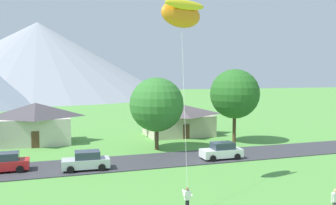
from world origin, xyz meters
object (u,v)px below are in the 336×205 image
house_leftmost (178,119)px  parked_car_red_west_end (4,163)px  tree_center (235,94)px  tree_left_of_center (157,105)px  kite_flyer_with_kite (182,15)px  watcher_person (335,202)px  house_left_center (36,122)px  parked_car_silver_mid_east (86,161)px  parked_car_white_mid_west (222,151)px

house_leftmost → parked_car_red_west_end: 25.34m
tree_center → parked_car_red_west_end: (-26.26, -6.41, -5.36)m
tree_left_of_center → kite_flyer_with_kite: bearing=-98.8°
watcher_person → tree_left_of_center: bearing=102.6°
house_left_center → tree_left_of_center: bearing=-31.9°
house_left_center → kite_flyer_with_kite: kite_flyer_with_kite is taller
house_left_center → tree_center: tree_center is taller
tree_left_of_center → kite_flyer_with_kite: (-2.19, -14.10, 7.72)m
house_leftmost → kite_flyer_with_kite: 26.29m
kite_flyer_with_kite → tree_left_of_center: bearing=81.2°
parked_car_red_west_end → watcher_person: (20.43, -16.90, 0.01)m
house_left_center → tree_center: 25.37m
house_left_center → parked_car_silver_mid_east: (4.80, -15.00, -1.80)m
tree_center → tree_left_of_center: bearing=-173.1°
tree_left_of_center → parked_car_silver_mid_east: 11.71m
house_left_center → tree_left_of_center: tree_left_of_center is taller
parked_car_white_mid_west → watcher_person: (-0.05, -15.36, 0.01)m
house_left_center → parked_car_white_mid_west: house_left_center is taller
kite_flyer_with_kite → parked_car_silver_mid_east: bearing=130.6°
parked_car_red_west_end → parked_car_white_mid_west: size_ratio=1.00×
house_leftmost → parked_car_silver_mid_east: house_leftmost is taller
parked_car_red_west_end → kite_flyer_with_kite: size_ratio=0.30×
house_leftmost → watcher_person: 30.66m
tree_left_of_center → parked_car_red_west_end: tree_left_of_center is taller
house_leftmost → tree_left_of_center: (-5.74, -8.61, 2.89)m
parked_car_red_west_end → parked_car_white_mid_west: bearing=-4.3°
tree_center → kite_flyer_with_kite: (-12.92, -15.41, 6.73)m
kite_flyer_with_kite → watcher_person: bearing=-48.1°
parked_car_red_west_end → parked_car_silver_mid_east: bearing=-12.6°
parked_car_white_mid_west → kite_flyer_with_kite: size_ratio=0.30×
kite_flyer_with_kite → watcher_person: kite_flyer_with_kite is taller
house_left_center → parked_car_silver_mid_east: 15.85m
watcher_person → house_left_center: bearing=121.1°
tree_left_of_center → parked_car_red_west_end: size_ratio=1.98×
watcher_person → tree_center: bearing=76.0°
tree_center → parked_car_white_mid_west: 11.19m
house_leftmost → parked_car_silver_mid_east: 20.98m
house_leftmost → house_left_center: (-19.12, -0.27, 0.32)m
house_left_center → parked_car_white_mid_west: (18.34, -14.99, -1.80)m
parked_car_red_west_end → parked_car_silver_mid_east: 7.12m
tree_left_of_center → parked_car_silver_mid_east: size_ratio=1.96×
house_left_center → tree_left_of_center: 15.98m
parked_car_red_west_end → kite_flyer_with_kite: bearing=-34.0°
parked_car_white_mid_west → tree_center: bearing=54.0°
kite_flyer_with_kite → house_leftmost: bearing=70.8°
parked_car_red_west_end → parked_car_silver_mid_east: same height
house_left_center → kite_flyer_with_kite: bearing=-63.5°
tree_left_of_center → house_leftmost: bearing=56.3°
house_leftmost → kite_flyer_with_kite: size_ratio=0.69×
watcher_person → parked_car_white_mid_west: bearing=89.8°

